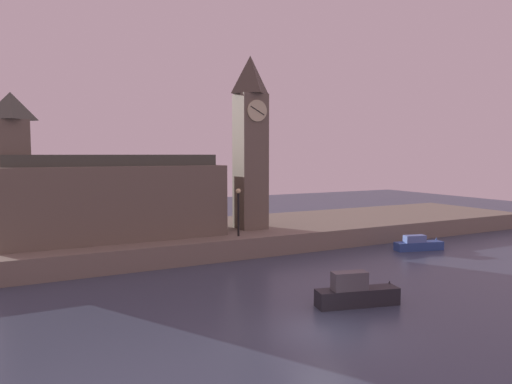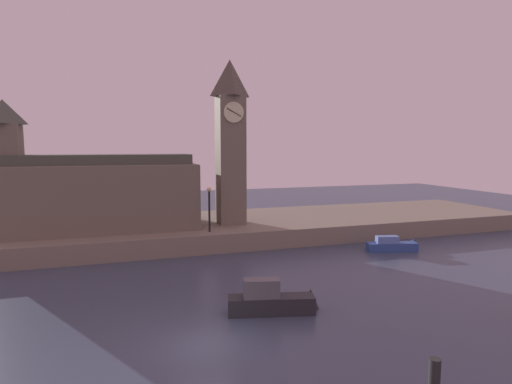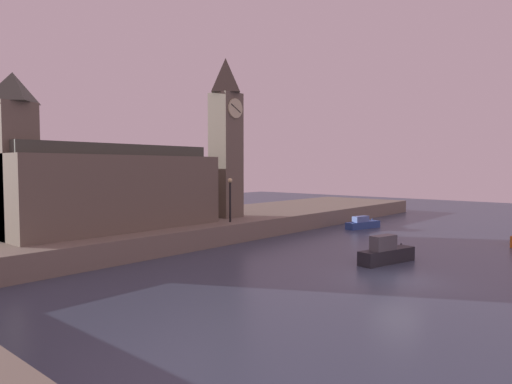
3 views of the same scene
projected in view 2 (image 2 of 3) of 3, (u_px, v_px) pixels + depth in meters
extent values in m
plane|color=#384256|center=(207.00, 344.00, 17.19)|extent=(120.00, 120.00, 0.00)
cube|color=slate|center=(161.00, 232.00, 35.99)|extent=(70.00, 12.00, 1.50)
cube|color=#6B6051|center=(230.00, 161.00, 35.56)|extent=(2.22, 2.22, 10.83)
cylinder|color=beige|center=(234.00, 112.00, 34.02)|extent=(1.68, 0.12, 1.68)
cube|color=black|center=(234.00, 112.00, 33.96)|extent=(1.21, 0.04, 0.69)
pyramid|color=#4A4339|center=(230.00, 78.00, 34.81)|extent=(2.44, 2.44, 3.06)
cube|color=#6B6051|center=(100.00, 197.00, 33.57)|extent=(15.22, 6.39, 5.22)
cube|color=#6B6051|center=(7.00, 180.00, 31.38)|extent=(2.16, 2.16, 8.31)
pyramid|color=#474C42|center=(3.00, 112.00, 30.83)|extent=(2.38, 2.38, 1.82)
cube|color=#42473D|center=(99.00, 160.00, 33.25)|extent=(14.46, 3.83, 0.80)
cylinder|color=black|center=(209.00, 212.00, 32.43)|extent=(0.16, 0.16, 3.17)
sphere|color=#F2E099|center=(209.00, 189.00, 32.24)|extent=(0.36, 0.36, 0.36)
cube|color=#232328|center=(271.00, 305.00, 20.36)|extent=(4.36, 1.99, 0.87)
cube|color=#515156|center=(261.00, 288.00, 20.11)|extent=(1.87, 1.11, 0.91)
cone|color=#232328|center=(310.00, 299.00, 21.01)|extent=(1.12, 1.12, 1.06)
cube|color=#2D4C93|center=(392.00, 247.00, 32.55)|extent=(4.00, 1.89, 0.67)
cube|color=#5B7AC1|center=(387.00, 240.00, 32.34)|extent=(1.80, 1.07, 0.56)
cone|color=#2D4C93|center=(413.00, 245.00, 33.15)|extent=(1.06, 1.06, 0.97)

